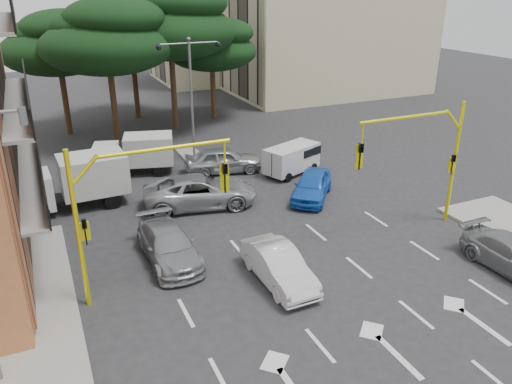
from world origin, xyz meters
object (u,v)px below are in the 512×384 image
car_silver_cross_a (200,191)px  signal_mast_right (427,151)px  car_white_hatch (279,266)px  car_blue_compact (312,185)px  car_silver_cross_b (223,160)px  box_truck_b (135,155)px  signal_mast_left (128,200)px  street_lamp_center (191,78)px  car_silver_wagon (168,245)px  box_truck_a (74,183)px  van_white (292,160)px

car_silver_cross_a → signal_mast_right: bearing=-115.8°
car_white_hatch → car_blue_compact: size_ratio=1.00×
car_silver_cross_b → box_truck_b: box_truck_b is taller
signal_mast_left → street_lamp_center: 15.65m
car_white_hatch → box_truck_b: bearing=98.9°
car_silver_cross_a → car_silver_cross_b: bearing=-22.6°
street_lamp_center → car_silver_wagon: (-5.04, -12.08, -4.72)m
car_silver_wagon → box_truck_b: bearing=84.4°
box_truck_b → car_silver_cross_b: bearing=-97.7°
car_white_hatch → car_silver_wagon: 4.91m
signal_mast_left → car_silver_cross_b: (7.72, 11.01, -3.07)m
signal_mast_right → street_lamp_center: street_lamp_center is taller
signal_mast_right → box_truck_a: signal_mast_right is taller
street_lamp_center → box_truck_a: size_ratio=1.40×
box_truck_b → signal_mast_right: bearing=-125.2°
car_blue_compact → box_truck_a: 12.59m
signal_mast_left → van_white: (11.48, 9.01, -2.97)m
car_silver_wagon → street_lamp_center: bearing=66.6°
signal_mast_left → car_white_hatch: size_ratio=1.39×
signal_mast_right → car_blue_compact: signal_mast_right is taller
signal_mast_right → car_silver_cross_b: bearing=118.2°
signal_mast_right → car_white_hatch: 9.05m
box_truck_a → car_silver_cross_b: bearing=-81.3°
car_white_hatch → van_white: 12.23m
signal_mast_left → box_truck_a: 9.65m
signal_mast_left → car_silver_wagon: size_ratio=1.23×
signal_mast_right → van_white: signal_mast_right is taller
car_blue_compact → box_truck_b: 11.26m
car_silver_wagon → van_white: bearing=35.3°
street_lamp_center → car_blue_compact: street_lamp_center is taller
box_truck_b → car_silver_wagon: bearing=-169.8°
signal_mast_left → street_lamp_center: street_lamp_center is taller
box_truck_a → van_white: bearing=-93.6°
car_silver_cross_b → box_truck_b: bearing=78.9°
street_lamp_center → signal_mast_left: bearing=-115.9°
signal_mast_right → box_truck_b: 17.26m
signal_mast_right → car_silver_cross_a: signal_mast_right is taller
signal_mast_left → car_silver_wagon: 4.12m
car_silver_wagon → car_white_hatch: bearing=-45.4°
van_white → box_truck_b: (-8.76, 4.11, 0.28)m
car_blue_compact → car_silver_cross_a: car_silver_cross_a is taller
signal_mast_left → van_white: 14.89m
box_truck_a → box_truck_b: (3.92, 3.88, -0.17)m
box_truck_b → signal_mast_left: bearing=-176.6°
street_lamp_center → van_white: (4.67, -5.00, -4.52)m
signal_mast_right → car_silver_cross_b: (-5.89, 11.01, -3.07)m
car_silver_wagon → box_truck_a: box_truck_a is taller
street_lamp_center → box_truck_a: bearing=-149.2°
signal_mast_left → box_truck_a: size_ratio=1.08×
car_silver_cross_a → street_lamp_center: bearing=-3.8°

